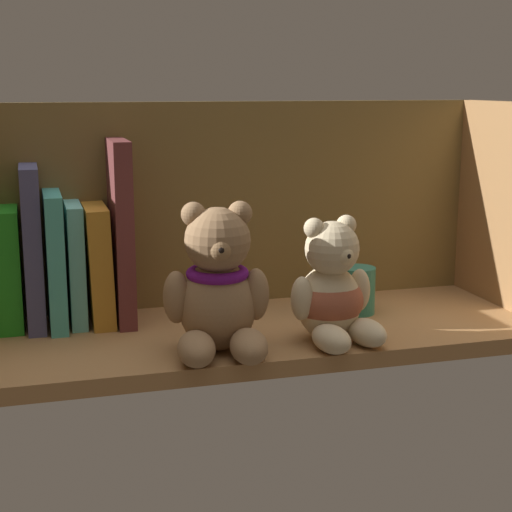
{
  "coord_description": "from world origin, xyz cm",
  "views": [
    {
      "loc": [
        -24.21,
        -92.87,
        31.98
      ],
      "look_at": [
        2.28,
        0.0,
        11.23
      ],
      "focal_mm": 56.33,
      "sensor_mm": 36.0,
      "label": 1
    }
  ],
  "objects_px": {
    "book_3": "(33,246)",
    "book_7": "(119,230)",
    "book_4": "(55,257)",
    "teddy_bear_larger": "(218,289)",
    "pillar_candle": "(357,290)",
    "book_6": "(97,262)",
    "teddy_bear_smaller": "(332,293)",
    "book_5": "(75,262)",
    "book_2": "(7,267)"
  },
  "relations": [
    {
      "from": "pillar_candle",
      "to": "book_7",
      "type": "bearing_deg",
      "value": 167.3
    },
    {
      "from": "book_2",
      "to": "book_7",
      "type": "relative_size",
      "value": 0.65
    },
    {
      "from": "book_6",
      "to": "book_2",
      "type": "bearing_deg",
      "value": 180.0
    },
    {
      "from": "book_7",
      "to": "book_6",
      "type": "bearing_deg",
      "value": -180.0
    },
    {
      "from": "pillar_candle",
      "to": "book_6",
      "type": "bearing_deg",
      "value": 168.39
    },
    {
      "from": "book_4",
      "to": "teddy_bear_larger",
      "type": "relative_size",
      "value": 0.98
    },
    {
      "from": "book_2",
      "to": "teddy_bear_smaller",
      "type": "height_order",
      "value": "book_2"
    },
    {
      "from": "teddy_bear_larger",
      "to": "book_6",
      "type": "bearing_deg",
      "value": 124.62
    },
    {
      "from": "book_3",
      "to": "book_7",
      "type": "distance_m",
      "value": 0.11
    },
    {
      "from": "book_5",
      "to": "book_4",
      "type": "bearing_deg",
      "value": -180.0
    },
    {
      "from": "book_6",
      "to": "teddy_bear_smaller",
      "type": "bearing_deg",
      "value": -33.19
    },
    {
      "from": "book_4",
      "to": "teddy_bear_larger",
      "type": "distance_m",
      "value": 0.24
    },
    {
      "from": "book_5",
      "to": "book_7",
      "type": "relative_size",
      "value": 0.66
    },
    {
      "from": "teddy_bear_smaller",
      "to": "pillar_candle",
      "type": "relative_size",
      "value": 2.38
    },
    {
      "from": "book_2",
      "to": "book_5",
      "type": "distance_m",
      "value": 0.08
    },
    {
      "from": "book_4",
      "to": "book_5",
      "type": "distance_m",
      "value": 0.03
    },
    {
      "from": "book_2",
      "to": "pillar_candle",
      "type": "bearing_deg",
      "value": -8.75
    },
    {
      "from": "book_3",
      "to": "book_6",
      "type": "distance_m",
      "value": 0.08
    },
    {
      "from": "book_2",
      "to": "book_5",
      "type": "relative_size",
      "value": 0.98
    },
    {
      "from": "book_2",
      "to": "teddy_bear_smaller",
      "type": "bearing_deg",
      "value": -24.53
    },
    {
      "from": "book_7",
      "to": "teddy_bear_larger",
      "type": "bearing_deg",
      "value": -62.55
    },
    {
      "from": "book_7",
      "to": "pillar_candle",
      "type": "distance_m",
      "value": 0.32
    },
    {
      "from": "book_3",
      "to": "teddy_bear_larger",
      "type": "relative_size",
      "value": 1.18
    },
    {
      "from": "teddy_bear_larger",
      "to": "pillar_candle",
      "type": "xyz_separation_m",
      "value": [
        0.21,
        0.1,
        -0.04
      ]
    },
    {
      "from": "book_7",
      "to": "teddy_bear_larger",
      "type": "xyz_separation_m",
      "value": [
        0.09,
        -0.17,
        -0.04
      ]
    },
    {
      "from": "book_7",
      "to": "book_3",
      "type": "bearing_deg",
      "value": 180.0
    },
    {
      "from": "book_4",
      "to": "book_3",
      "type": "bearing_deg",
      "value": 180.0
    },
    {
      "from": "book_6",
      "to": "teddy_bear_smaller",
      "type": "distance_m",
      "value": 0.31
    },
    {
      "from": "teddy_bear_smaller",
      "to": "book_6",
      "type": "bearing_deg",
      "value": 146.81
    },
    {
      "from": "book_6",
      "to": "teddy_bear_smaller",
      "type": "xyz_separation_m",
      "value": [
        0.26,
        -0.17,
        -0.02
      ]
    },
    {
      "from": "book_3",
      "to": "book_6",
      "type": "relative_size",
      "value": 1.35
    },
    {
      "from": "book_3",
      "to": "pillar_candle",
      "type": "bearing_deg",
      "value": -9.43
    },
    {
      "from": "teddy_bear_smaller",
      "to": "book_2",
      "type": "bearing_deg",
      "value": 155.47
    },
    {
      "from": "book_2",
      "to": "book_7",
      "type": "distance_m",
      "value": 0.15
    },
    {
      "from": "book_2",
      "to": "book_6",
      "type": "xyz_separation_m",
      "value": [
        0.11,
        -0.0,
        -0.0
      ]
    },
    {
      "from": "book_3",
      "to": "book_7",
      "type": "height_order",
      "value": "book_7"
    },
    {
      "from": "book_6",
      "to": "pillar_candle",
      "type": "height_order",
      "value": "book_6"
    },
    {
      "from": "book_5",
      "to": "teddy_bear_smaller",
      "type": "relative_size",
      "value": 1.03
    },
    {
      "from": "book_2",
      "to": "book_7",
      "type": "height_order",
      "value": "book_7"
    },
    {
      "from": "teddy_bear_smaller",
      "to": "book_7",
      "type": "bearing_deg",
      "value": 143.55
    },
    {
      "from": "book_3",
      "to": "book_2",
      "type": "bearing_deg",
      "value": 180.0
    },
    {
      "from": "book_4",
      "to": "pillar_candle",
      "type": "bearing_deg",
      "value": -10.05
    },
    {
      "from": "book_4",
      "to": "book_7",
      "type": "height_order",
      "value": "book_7"
    },
    {
      "from": "book_5",
      "to": "pillar_candle",
      "type": "bearing_deg",
      "value": -10.73
    },
    {
      "from": "book_2",
      "to": "teddy_bear_larger",
      "type": "bearing_deg",
      "value": -36.82
    },
    {
      "from": "pillar_candle",
      "to": "book_4",
      "type": "bearing_deg",
      "value": 169.95
    },
    {
      "from": "teddy_bear_smaller",
      "to": "pillar_candle",
      "type": "bearing_deg",
      "value": 52.81
    },
    {
      "from": "book_7",
      "to": "pillar_candle",
      "type": "bearing_deg",
      "value": -12.7
    },
    {
      "from": "book_3",
      "to": "book_4",
      "type": "height_order",
      "value": "book_3"
    },
    {
      "from": "book_3",
      "to": "book_5",
      "type": "height_order",
      "value": "book_3"
    }
  ]
}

